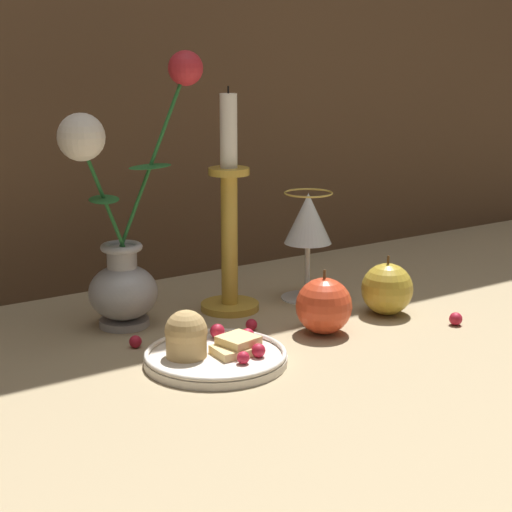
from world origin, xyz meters
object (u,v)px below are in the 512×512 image
(plate_with_pastries, at_px, (209,350))
(apple_beside_vase, at_px, (387,289))
(candlestick, at_px, (229,226))
(apple_near_glass, at_px, (324,306))
(wine_glass, at_px, (308,223))
(vase, at_px, (121,239))

(plate_with_pastries, distance_m, apple_beside_vase, 0.31)
(candlestick, distance_m, apple_near_glass, 0.19)
(wine_glass, bearing_deg, candlestick, 172.44)
(candlestick, relative_size, apple_near_glass, 3.65)
(candlestick, bearing_deg, vase, 173.77)
(wine_glass, relative_size, candlestick, 0.51)
(apple_beside_vase, bearing_deg, candlestick, 140.96)
(vase, relative_size, apple_beside_vase, 4.27)
(vase, xyz_separation_m, apple_near_glass, (0.21, -0.17, -0.09))
(vase, distance_m, candlestick, 0.16)
(plate_with_pastries, bearing_deg, vase, 97.56)
(apple_near_glass, bearing_deg, plate_with_pastries, -176.76)
(apple_near_glass, bearing_deg, vase, 140.08)
(vase, distance_m, wine_glass, 0.29)
(apple_beside_vase, bearing_deg, apple_near_glass, -173.22)
(plate_with_pastries, xyz_separation_m, candlestick, (0.13, 0.17, 0.11))
(vase, xyz_separation_m, plate_with_pastries, (0.02, -0.18, -0.11))
(wine_glass, bearing_deg, vase, 173.18)
(wine_glass, bearing_deg, apple_near_glass, -119.30)
(wine_glass, height_order, apple_near_glass, wine_glass)
(vase, relative_size, apple_near_glass, 4.20)
(candlestick, height_order, apple_beside_vase, candlestick)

